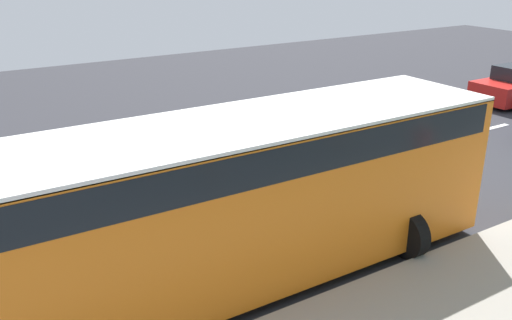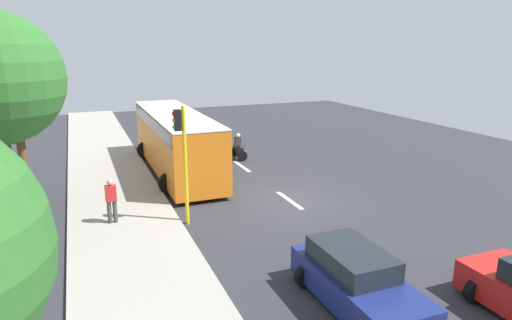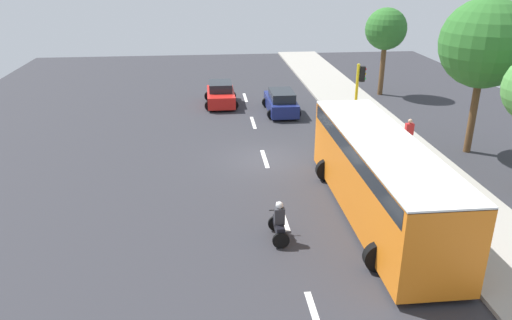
# 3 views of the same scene
# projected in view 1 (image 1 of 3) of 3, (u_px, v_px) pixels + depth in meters

# --- Properties ---
(ground_plane) EXTENTS (40.00, 60.00, 0.10)m
(ground_plane) POSITION_uv_depth(u_px,v_px,m) (358.00, 163.00, 16.63)
(ground_plane) COLOR #2D2D33
(lane_stripe_north) EXTENTS (0.20, 2.40, 0.01)m
(lane_stripe_north) POSITION_uv_depth(u_px,v_px,m) (175.00, 207.00, 13.65)
(lane_stripe_north) COLOR white
(lane_stripe_north) RESTS_ON ground
(lane_stripe_mid) EXTENTS (0.20, 2.40, 0.01)m
(lane_stripe_mid) POSITION_uv_depth(u_px,v_px,m) (358.00, 161.00, 16.61)
(lane_stripe_mid) COLOR white
(lane_stripe_mid) RESTS_ON ground
(lane_stripe_south) EXTENTS (0.20, 2.40, 0.01)m
(lane_stripe_south) POSITION_uv_depth(u_px,v_px,m) (486.00, 129.00, 19.57)
(lane_stripe_south) COLOR white
(lane_stripe_south) RESTS_ON ground
(city_bus) EXTENTS (3.20, 11.00, 3.16)m
(city_bus) POSITION_uv_depth(u_px,v_px,m) (231.00, 193.00, 9.97)
(city_bus) COLOR orange
(city_bus) RESTS_ON ground
(motorcycle) EXTENTS (0.60, 1.30, 1.53)m
(motorcycle) POSITION_uv_depth(u_px,v_px,m) (99.00, 192.00, 12.92)
(motorcycle) COLOR black
(motorcycle) RESTS_ON ground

